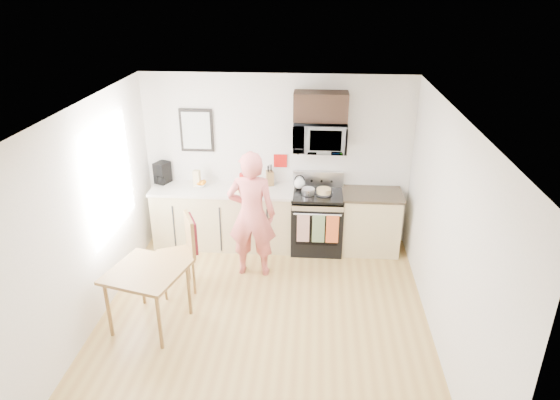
# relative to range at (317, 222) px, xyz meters

# --- Properties ---
(floor) EXTENTS (4.60, 4.60, 0.00)m
(floor) POSITION_rel_range_xyz_m (-0.63, -1.98, -0.44)
(floor) COLOR #A1783E
(floor) RESTS_ON ground
(back_wall) EXTENTS (4.00, 0.04, 2.60)m
(back_wall) POSITION_rel_range_xyz_m (-0.63, 0.32, 0.86)
(back_wall) COLOR white
(back_wall) RESTS_ON floor
(front_wall) EXTENTS (4.00, 0.04, 2.60)m
(front_wall) POSITION_rel_range_xyz_m (-0.63, -4.28, 0.86)
(front_wall) COLOR white
(front_wall) RESTS_ON floor
(left_wall) EXTENTS (0.04, 4.60, 2.60)m
(left_wall) POSITION_rel_range_xyz_m (-2.63, -1.98, 0.86)
(left_wall) COLOR white
(left_wall) RESTS_ON floor
(right_wall) EXTENTS (0.04, 4.60, 2.60)m
(right_wall) POSITION_rel_range_xyz_m (1.37, -1.98, 0.86)
(right_wall) COLOR white
(right_wall) RESTS_ON floor
(ceiling) EXTENTS (4.00, 4.60, 0.04)m
(ceiling) POSITION_rel_range_xyz_m (-0.63, -1.98, 2.16)
(ceiling) COLOR white
(ceiling) RESTS_ON back_wall
(window) EXTENTS (0.06, 1.40, 1.50)m
(window) POSITION_rel_range_xyz_m (-2.59, -1.18, 1.11)
(window) COLOR white
(window) RESTS_ON left_wall
(cabinet_left) EXTENTS (2.10, 0.60, 0.90)m
(cabinet_left) POSITION_rel_range_xyz_m (-1.43, 0.02, 0.01)
(cabinet_left) COLOR #D1BA86
(cabinet_left) RESTS_ON floor
(countertop_left) EXTENTS (2.14, 0.64, 0.04)m
(countertop_left) POSITION_rel_range_xyz_m (-1.43, 0.02, 0.48)
(countertop_left) COLOR beige
(countertop_left) RESTS_ON cabinet_left
(cabinet_right) EXTENTS (0.84, 0.60, 0.90)m
(cabinet_right) POSITION_rel_range_xyz_m (0.80, 0.02, 0.01)
(cabinet_right) COLOR #D1BA86
(cabinet_right) RESTS_ON floor
(countertop_right) EXTENTS (0.88, 0.64, 0.04)m
(countertop_right) POSITION_rel_range_xyz_m (0.80, 0.02, 0.48)
(countertop_right) COLOR black
(countertop_right) RESTS_ON cabinet_right
(range) EXTENTS (0.76, 0.70, 1.16)m
(range) POSITION_rel_range_xyz_m (0.00, 0.00, 0.00)
(range) COLOR black
(range) RESTS_ON floor
(microwave) EXTENTS (0.76, 0.51, 0.42)m
(microwave) POSITION_rel_range_xyz_m (-0.00, 0.10, 1.32)
(microwave) COLOR #B0B0B5
(microwave) RESTS_ON back_wall
(upper_cabinet) EXTENTS (0.76, 0.35, 0.40)m
(upper_cabinet) POSITION_rel_range_xyz_m (-0.00, 0.15, 1.74)
(upper_cabinet) COLOR black
(upper_cabinet) RESTS_ON back_wall
(wall_art) EXTENTS (0.50, 0.04, 0.65)m
(wall_art) POSITION_rel_range_xyz_m (-1.83, 0.30, 1.31)
(wall_art) COLOR black
(wall_art) RESTS_ON back_wall
(wall_trivet) EXTENTS (0.20, 0.02, 0.20)m
(wall_trivet) POSITION_rel_range_xyz_m (-0.58, 0.31, 0.86)
(wall_trivet) COLOR #B0110F
(wall_trivet) RESTS_ON back_wall
(person) EXTENTS (0.66, 0.43, 1.80)m
(person) POSITION_rel_range_xyz_m (-0.89, -0.76, 0.46)
(person) COLOR #BA3433
(person) RESTS_ON floor
(dining_table) EXTENTS (0.86, 0.86, 0.76)m
(dining_table) POSITION_rel_range_xyz_m (-1.95, -2.01, 0.24)
(dining_table) COLOR brown
(dining_table) RESTS_ON floor
(chair) EXTENTS (0.62, 0.59, 1.05)m
(chair) POSITION_rel_range_xyz_m (-1.70, -1.19, 0.24)
(chair) COLOR brown
(chair) RESTS_ON floor
(knife_block) EXTENTS (0.14, 0.16, 0.22)m
(knife_block) POSITION_rel_range_xyz_m (-0.73, 0.22, 0.61)
(knife_block) COLOR brown
(knife_block) RESTS_ON countertop_left
(utensil_crock) EXTENTS (0.13, 0.13, 0.39)m
(utensil_crock) POSITION_rel_range_xyz_m (-1.14, 0.24, 0.66)
(utensil_crock) COLOR #B0110F
(utensil_crock) RESTS_ON countertop_left
(fruit_bowl) EXTENTS (0.26, 0.26, 0.09)m
(fruit_bowl) POSITION_rel_range_xyz_m (-1.77, 0.10, 0.54)
(fruit_bowl) COLOR white
(fruit_bowl) RESTS_ON countertop_left
(milk_carton) EXTENTS (0.11, 0.11, 0.25)m
(milk_carton) POSITION_rel_range_xyz_m (-1.83, 0.10, 0.63)
(milk_carton) COLOR #D4B97F
(milk_carton) RESTS_ON countertop_left
(coffee_maker) EXTENTS (0.26, 0.30, 0.33)m
(coffee_maker) POSITION_rel_range_xyz_m (-2.38, 0.19, 0.66)
(coffee_maker) COLOR black
(coffee_maker) RESTS_ON countertop_left
(bread_bag) EXTENTS (0.30, 0.26, 0.10)m
(bread_bag) POSITION_rel_range_xyz_m (-1.07, -0.12, 0.55)
(bread_bag) COLOR tan
(bread_bag) RESTS_ON countertop_left
(cake) EXTENTS (0.26, 0.26, 0.09)m
(cake) POSITION_rel_range_xyz_m (0.08, -0.03, 0.53)
(cake) COLOR black
(cake) RESTS_ON range
(kettle) EXTENTS (0.17, 0.17, 0.22)m
(kettle) POSITION_rel_range_xyz_m (-0.28, 0.15, 0.58)
(kettle) COLOR white
(kettle) RESTS_ON range
(pot) EXTENTS (0.19, 0.32, 0.09)m
(pot) POSITION_rel_range_xyz_m (-0.15, -0.07, 0.54)
(pot) COLOR #B0B0B5
(pot) RESTS_ON range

